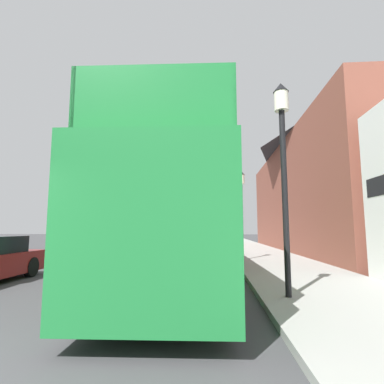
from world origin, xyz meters
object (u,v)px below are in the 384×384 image
at_px(parked_car_ahead_of_bus, 212,244).
at_px(lamp_post_nearest, 283,146).
at_px(tour_bus, 180,220).
at_px(lamp_post_second, 241,197).

distance_m(parked_car_ahead_of_bus, lamp_post_nearest, 11.88).
bearing_deg(tour_bus, lamp_post_nearest, -46.05).
xyz_separation_m(lamp_post_nearest, lamp_post_second, (-0.24, 7.83, -0.32)).
bearing_deg(lamp_post_second, parked_car_ahead_of_bus, 112.31).
xyz_separation_m(tour_bus, lamp_post_nearest, (2.63, -2.55, 1.60)).
bearing_deg(parked_car_ahead_of_bus, lamp_post_nearest, -80.48).
relative_size(parked_car_ahead_of_bus, lamp_post_second, 0.95).
bearing_deg(parked_car_ahead_of_bus, lamp_post_second, -66.72).
bearing_deg(lamp_post_nearest, parked_car_ahead_of_bus, 98.55).
bearing_deg(parked_car_ahead_of_bus, tour_bus, -94.86).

